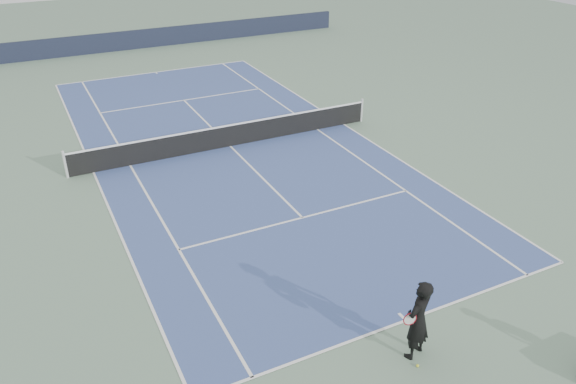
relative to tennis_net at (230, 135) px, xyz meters
name	(u,v)px	position (x,y,z in m)	size (l,w,h in m)	color
ground	(230,146)	(0.00, 0.00, -0.50)	(80.00, 80.00, 0.00)	slate
court_surface	(230,146)	(0.00, 0.00, -0.50)	(10.97, 23.77, 0.01)	#384D85
tennis_net	(230,135)	(0.00, 0.00, 0.00)	(12.90, 0.10, 1.07)	silver
windscreen_far	(131,40)	(0.00, 17.88, 0.10)	(30.00, 0.25, 1.20)	black
tennis_player	(418,320)	(-0.54, -12.86, 0.51)	(0.92, 0.79, 2.02)	black
tennis_ball	(418,366)	(-0.70, -13.22, -0.47)	(0.07, 0.07, 0.07)	yellow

